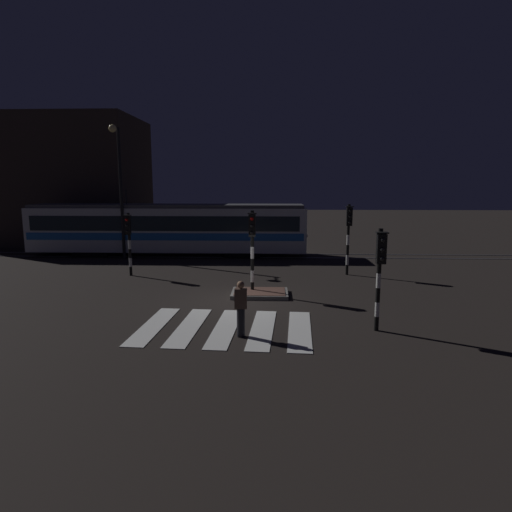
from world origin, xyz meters
The scene contains 13 objects.
ground_plane centered at (0.00, 0.00, 0.00)m, with size 120.00×120.00×0.00m, color black.
rail_near centered at (0.00, 10.16, 0.01)m, with size 80.00×0.12×0.03m, color #59595E.
rail_far centered at (0.00, 11.59, 0.01)m, with size 80.00×0.12×0.03m, color #59595E.
crosswalk_zebra centered at (0.00, -3.16, 0.01)m, with size 5.62×4.16×0.02m.
traffic_island centered at (0.98, 0.99, 0.09)m, with size 2.30×1.60×0.18m.
traffic_light_corner_near_right centered at (4.74, -3.31, 2.12)m, with size 0.36×0.42×3.21m.
traffic_light_corner_far_left centered at (-5.57, 4.58, 2.06)m, with size 0.36×0.42×3.12m.
traffic_light_median_centre centered at (0.66, 1.19, 2.29)m, with size 0.36×0.42×3.46m.
traffic_light_corner_far_right centered at (5.25, 5.17, 2.34)m, with size 0.36×0.42×3.54m.
street_lamp_trackside_left centered at (-7.53, 9.27, 4.90)m, with size 0.44×1.21×7.81m.
tram centered at (-5.10, 10.87, 1.75)m, with size 17.49×2.58×4.15m.
pedestrian_waiting_at_kerb centered at (0.55, -3.92, 0.88)m, with size 0.36×0.24×1.71m.
building_backdrop centered at (-15.31, 17.48, 4.74)m, with size 12.86×8.00×9.48m, color #382D28.
Camera 1 is at (1.45, -16.42, 4.55)m, focal length 30.61 mm.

